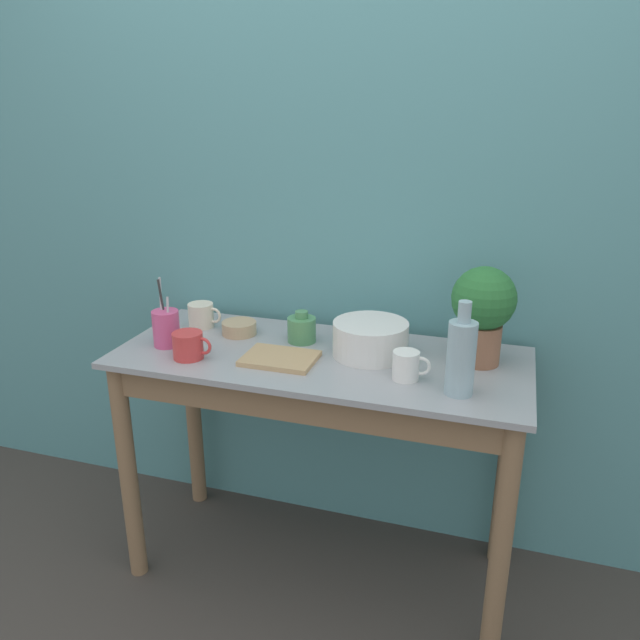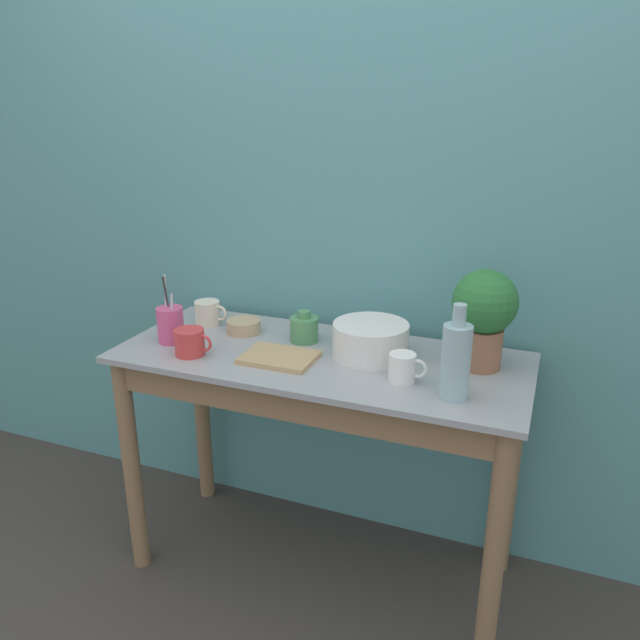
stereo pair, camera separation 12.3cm
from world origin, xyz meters
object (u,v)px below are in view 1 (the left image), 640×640
(mug_cream, at_px, (202,315))
(bowl_small_tan, at_px, (239,328))
(bottle_short, at_px, (302,329))
(bowl_wash_large, at_px, (370,339))
(mug_white, at_px, (407,365))
(bottle_tall, at_px, (461,356))
(mug_red, at_px, (189,345))
(utensil_cup, at_px, (166,328))
(tray_board, at_px, (280,358))
(potted_plant, at_px, (483,308))

(mug_cream, height_order, bowl_small_tan, mug_cream)
(bottle_short, bearing_deg, bowl_wash_large, -10.23)
(mug_white, xyz_separation_m, mug_cream, (-0.78, 0.22, 0.00))
(bottle_tall, relative_size, mug_red, 2.08)
(mug_cream, xyz_separation_m, utensil_cup, (-0.03, -0.20, 0.02))
(mug_white, bearing_deg, utensil_cup, 178.39)
(bottle_tall, relative_size, bowl_small_tan, 2.25)
(mug_white, distance_m, utensil_cup, 0.81)
(bottle_tall, bearing_deg, bowl_wash_large, 146.63)
(bowl_wash_large, height_order, tray_board, bowl_wash_large)
(bowl_wash_large, bearing_deg, mug_red, -159.79)
(bottle_tall, distance_m, mug_red, 0.85)
(utensil_cup, bearing_deg, mug_cream, 82.61)
(mug_red, xyz_separation_m, tray_board, (0.28, 0.07, -0.03))
(bottle_short, xyz_separation_m, mug_red, (-0.29, -0.24, -0.00))
(mug_red, relative_size, tray_board, 0.58)
(bowl_wash_large, distance_m, utensil_cup, 0.68)
(mug_white, height_order, mug_red, same)
(potted_plant, height_order, tray_board, potted_plant)
(bowl_small_tan, bearing_deg, bottle_short, -0.07)
(utensil_cup, xyz_separation_m, tray_board, (0.41, -0.01, -0.05))
(mug_white, bearing_deg, mug_cream, 164.30)
(bowl_small_tan, xyz_separation_m, utensil_cup, (-0.19, -0.17, 0.04))
(potted_plant, relative_size, tray_board, 1.36)
(bottle_tall, relative_size, utensil_cup, 1.17)
(potted_plant, bearing_deg, mug_red, -164.67)
(bottle_tall, bearing_deg, mug_white, 162.27)
(potted_plant, bearing_deg, mug_white, -135.62)
(bowl_small_tan, bearing_deg, mug_red, -104.22)
(tray_board, bearing_deg, bowl_wash_large, 27.31)
(mug_cream, bearing_deg, mug_red, -70.29)
(potted_plant, bearing_deg, mug_cream, 178.18)
(bottle_short, height_order, bowl_small_tan, bottle_short)
(bowl_wash_large, xyz_separation_m, bottle_tall, (0.30, -0.20, 0.06))
(bottle_short, distance_m, mug_red, 0.38)
(bottle_short, height_order, mug_cream, bottle_short)
(mug_red, height_order, bowl_small_tan, mug_red)
(bowl_wash_large, bearing_deg, bottle_short, 169.77)
(bottle_short, xyz_separation_m, mug_cream, (-0.39, 0.03, -0.00))
(utensil_cup, bearing_deg, bottle_tall, -4.30)
(mug_white, bearing_deg, mug_red, -175.67)
(mug_white, xyz_separation_m, tray_board, (-0.40, 0.01, -0.04))
(tray_board, bearing_deg, mug_cream, 151.53)
(bowl_small_tan, distance_m, tray_board, 0.28)
(bowl_small_tan, xyz_separation_m, tray_board, (0.22, -0.18, -0.01))
(bottle_short, relative_size, utensil_cup, 0.47)
(bowl_small_tan, bearing_deg, bowl_wash_large, -5.36)
(mug_red, bearing_deg, bottle_short, 39.73)
(bowl_wash_large, relative_size, mug_cream, 1.93)
(bowl_wash_large, height_order, bowl_small_tan, bowl_wash_large)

